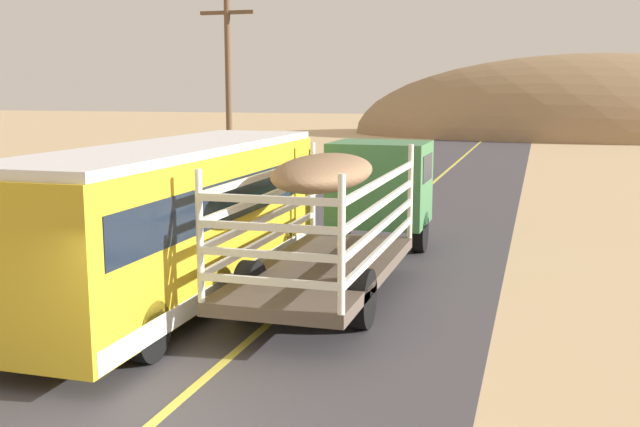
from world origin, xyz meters
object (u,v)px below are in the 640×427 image
Objects in this scene: livestock_truck at (361,195)px; bus at (178,218)px; car_far at (394,161)px; power_pole_mid at (229,92)px.

bus is at bearing -126.59° from livestock_truck.
car_far is at bearing 98.57° from livestock_truck.
livestock_truck is at bearing -81.43° from car_far.
bus is at bearing -70.77° from power_pole_mid.
power_pole_mid is (-7.75, 10.09, 2.40)m from livestock_truck.
livestock_truck is at bearing -52.48° from power_pole_mid.
bus is (-2.88, -3.87, -0.04)m from livestock_truck.
livestock_truck is 20.42m from car_far.
bus is 24.06m from car_far.
car_far is (-3.04, 20.16, -1.10)m from livestock_truck.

